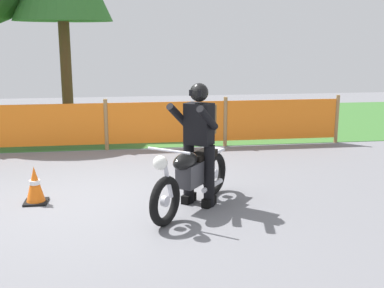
% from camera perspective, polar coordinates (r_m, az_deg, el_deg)
% --- Properties ---
extents(ground, '(24.00, 24.00, 0.02)m').
position_cam_1_polar(ground, '(7.13, -10.68, -6.53)').
color(ground, slate).
extents(grass_verge, '(24.00, 6.01, 0.01)m').
position_cam_1_polar(grass_verge, '(13.08, -9.57, 2.36)').
color(grass_verge, '#386B2D').
rests_on(grass_verge, ground).
extents(barrier_fence, '(9.99, 0.08, 1.05)m').
position_cam_1_polar(barrier_fence, '(10.03, -10.06, 2.33)').
color(barrier_fence, '#997547').
rests_on(barrier_fence, ground).
extents(motorcycle_lead, '(1.29, 1.67, 0.95)m').
position_cam_1_polar(motorcycle_lead, '(6.52, -0.04, -3.79)').
color(motorcycle_lead, black).
rests_on(motorcycle_lead, ground).
extents(rider_lead, '(0.73, 0.78, 1.69)m').
position_cam_1_polar(rider_lead, '(6.58, 0.86, 0.78)').
color(rider_lead, black).
rests_on(rider_lead, ground).
extents(traffic_cone, '(0.32, 0.32, 0.53)m').
position_cam_1_polar(traffic_cone, '(7.14, -17.98, -4.64)').
color(traffic_cone, black).
rests_on(traffic_cone, ground).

